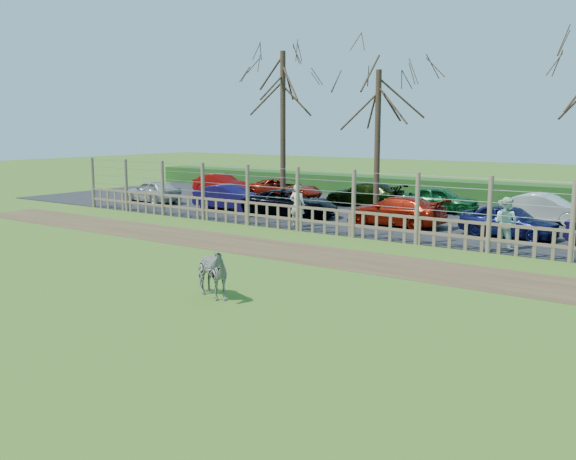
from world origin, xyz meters
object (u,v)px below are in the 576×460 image
Objects in this scene: tree_mid at (378,107)px; car_7 at (221,184)px; car_8 at (284,189)px; car_10 at (440,200)px; car_3 at (396,211)px; car_2 at (290,203)px; car_11 at (546,208)px; tree_left at (283,92)px; car_0 at (153,191)px; car_9 at (364,194)px; car_4 at (509,221)px; zebra at (209,273)px; visitor_a at (297,205)px; visitor_b at (506,223)px; car_1 at (230,197)px.

tree_mid is 1.87× the size of car_7.
car_8 and car_10 have the same top height.
car_3 and car_10 have the same top height.
tree_mid is at bearing -54.81° from car_2.
car_11 is at bearing -102.73° from car_10.
tree_left is at bearing -99.31° from car_3.
car_10 is (13.90, 5.18, 0.00)m from car_0.
car_2 is at bearing 94.37° from car_0.
car_9 is (-4.13, 4.81, 0.00)m from car_3.
car_4 is 6.80m from car_10.
zebra is 0.35× the size of car_9.
car_2 is at bearing 118.90° from car_11.
visitor_a is 13.09m from car_7.
car_11 is at bearing 5.01° from car_4.
car_11 is (0.14, 4.53, 0.00)m from car_4.
car_0 is 0.97× the size of car_7.
tree_mid is 12.89m from car_0.
car_8 and car_9 have the same top height.
car_2 is 1.19× the size of car_7.
car_2 is 10.87m from car_11.
visitor_b reaches higher than car_9.
car_9 is at bearing -16.50° from car_2.
visitor_b is at bearing -158.85° from car_4.
car_8 is (-14.09, 6.98, -0.26)m from visitor_b.
car_2 is (9.01, -0.08, 0.00)m from car_0.
car_2 is (-2.89, -2.65, -4.23)m from tree_mid.
car_7 is at bearing 86.49° from car_8.
visitor_a is 0.47× the size of car_7.
visitor_a reaches higher than car_9.
car_1 is at bearing 79.48° from car_2.
car_8 is at bearing 138.39° from car_0.
visitor_a is 6.13m from car_1.
car_11 is (-0.46, 6.91, -0.26)m from visitor_b.
car_1 is (-6.64, -2.43, -4.23)m from tree_mid.
zebra is 17.49m from car_10.
tree_left reaches higher than visitor_b.
car_4 is at bearing 3.13° from zebra.
visitor_a reaches higher than zebra.
visitor_a is 9.17m from car_8.
visitor_a is 4.04m from car_3.
zebra is 23.14m from car_7.
zebra is at bearing 17.03° from car_9.
car_7 and car_10 have the same top height.
zebra is 13.71m from car_2.
car_4 is (13.32, 0.12, 0.00)m from car_1.
car_2 is 7.18m from car_10.
car_0 is (-10.91, 2.25, -0.26)m from visitor_a.
car_10 is at bearing -86.86° from car_8.
tree_left is 4.57× the size of visitor_a.
tree_left is 8.95m from car_10.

